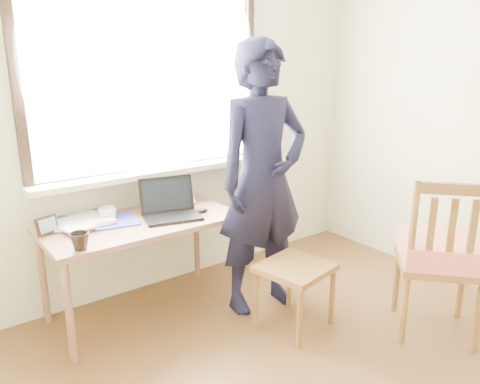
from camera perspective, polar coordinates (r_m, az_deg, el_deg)
room_shell at (r=2.16m, az=15.61°, el=13.01°), size 3.52×4.02×2.61m
desk at (r=3.22m, az=-11.91°, el=-4.63°), size 1.28×0.64×0.68m
laptop at (r=3.23m, az=-8.54°, el=-1.88°), size 0.43×0.38×0.25m
mug_white at (r=3.24m, az=-15.84°, el=-2.58°), size 0.16×0.16×0.09m
mug_dark at (r=2.79m, az=-18.94°, el=-5.70°), size 0.15×0.15×0.10m
mouse at (r=3.29m, az=-4.61°, el=-2.24°), size 0.08×0.06×0.03m
desk_clutter at (r=3.26m, az=-18.42°, el=-3.18°), size 0.76×0.49×0.04m
book_a at (r=3.30m, az=-19.86°, el=-3.23°), size 0.21×0.26×0.02m
book_b at (r=3.57m, az=-8.25°, el=-1.02°), size 0.26×0.28×0.02m
picture_frame at (r=3.09m, az=-22.47°, el=-3.90°), size 0.14×0.06×0.11m
work_chair at (r=3.11m, az=6.72°, el=-9.97°), size 0.50×0.48×0.44m
side_chair at (r=3.21m, az=23.22°, el=-6.83°), size 0.67×0.67×1.05m
person at (r=3.19m, az=2.79°, el=1.51°), size 0.72×0.52×1.86m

